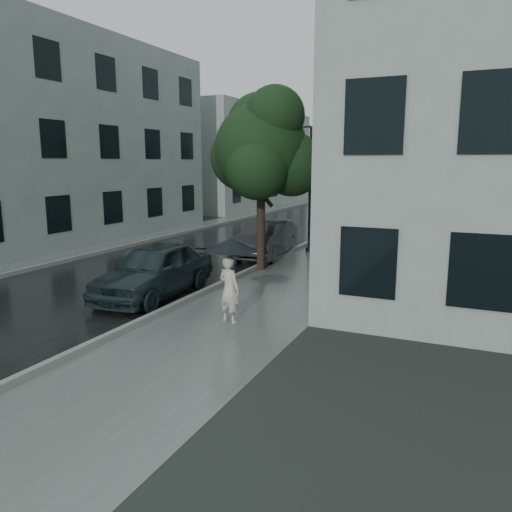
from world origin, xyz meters
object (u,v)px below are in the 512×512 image
at_px(street_tree, 262,148).
at_px(car_far, 266,239).
at_px(car_near, 154,270).
at_px(lamp_post, 307,180).
at_px(pedestrian, 229,289).

distance_m(street_tree, car_far, 4.09).
bearing_deg(car_far, car_near, -99.64).
distance_m(street_tree, lamp_post, 4.01).
relative_size(street_tree, car_near, 1.40).
height_order(street_tree, lamp_post, street_tree).
bearing_deg(pedestrian, lamp_post, -65.16).
bearing_deg(pedestrian, street_tree, -57.11).
xyz_separation_m(car_near, car_far, (0.53, 6.70, -0.03)).
xyz_separation_m(street_tree, lamp_post, (0.32, 3.82, -1.17)).
bearing_deg(lamp_post, street_tree, -102.50).
relative_size(car_near, car_far, 1.00).
bearing_deg(street_tree, car_near, -105.54).
bearing_deg(car_near, pedestrian, -24.71).
distance_m(pedestrian, street_tree, 6.91).
relative_size(lamp_post, car_far, 1.19).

